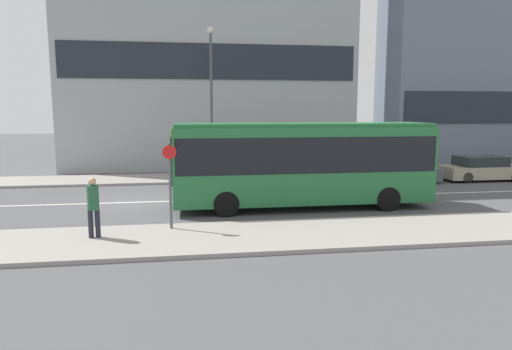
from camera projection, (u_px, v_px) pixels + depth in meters
name	position (u px, v px, depth m)	size (l,w,h in m)	color
ground_plane	(136.00, 202.00, 19.62)	(120.00, 120.00, 0.00)	#4F4F51
sidewalk_near	(113.00, 242.00, 13.50)	(44.00, 3.50, 0.13)	gray
sidewalk_far	(148.00, 179.00, 25.73)	(44.00, 3.50, 0.13)	gray
lane_centerline	(136.00, 202.00, 19.62)	(41.80, 0.16, 0.01)	silver
apartment_block_right_tower	(492.00, 62.00, 33.64)	(16.26, 4.43, 14.91)	slate
city_bus	(302.00, 160.00, 18.28)	(10.30, 2.46, 3.43)	#236B38
parked_car_0	(401.00, 171.00, 24.91)	(3.91, 1.89, 1.29)	#4C5156
parked_car_1	(481.00, 169.00, 25.67)	(4.61, 1.88, 1.37)	#A39E84
pedestrian_near_stop	(93.00, 203.00, 13.62)	(0.34, 0.34, 1.83)	#23232D
bus_stop_sign	(170.00, 179.00, 14.60)	(0.44, 0.12, 2.76)	#4C4C51
street_lamp	(211.00, 90.00, 24.50)	(0.36, 0.36, 8.15)	#4C4C51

